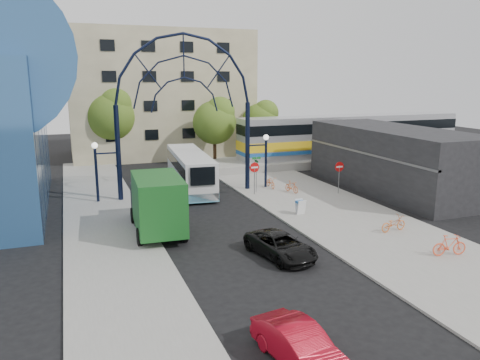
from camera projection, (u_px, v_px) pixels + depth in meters
name	position (u px, v px, depth m)	size (l,w,h in m)	color
ground	(256.00, 260.00, 23.32)	(120.00, 120.00, 0.00)	black
sidewalk_east	(348.00, 220.00, 29.68)	(8.00, 56.00, 0.12)	gray
plaza_west	(110.00, 236.00, 26.59)	(5.00, 50.00, 0.12)	gray
gateway_arch	(184.00, 82.00, 34.30)	(13.64, 0.44, 12.10)	black
stop_sign	(255.00, 170.00, 35.51)	(0.80, 0.07, 2.50)	slate
do_not_enter_sign	(339.00, 170.00, 35.79)	(0.76, 0.07, 2.48)	slate
street_name_sign	(256.00, 167.00, 36.16)	(0.70, 0.70, 2.80)	slate
sandwich_board	(300.00, 205.00, 30.53)	(0.55, 0.61, 0.99)	white
commercial_block_east	(394.00, 159.00, 37.37)	(6.00, 16.00, 5.00)	black
apartment_block	(159.00, 94.00, 54.52)	(20.00, 12.10, 14.00)	tan
train_platform	(350.00, 158.00, 50.17)	(32.00, 5.00, 0.80)	gray
train_car	(352.00, 135.00, 49.63)	(25.10, 3.05, 4.20)	#B7B7BC
tree_north_a	(216.00, 120.00, 48.15)	(4.48, 4.48, 7.00)	#382314
tree_north_b	(112.00, 113.00, 48.28)	(5.12, 5.12, 8.00)	#382314
tree_north_c	(262.00, 120.00, 52.09)	(4.16, 4.16, 6.50)	#382314
city_bus	(190.00, 170.00, 37.93)	(3.31, 10.98, 2.97)	silver
green_truck	(156.00, 203.00, 27.21)	(2.98, 7.06, 3.50)	black
black_suv	(280.00, 246.00, 23.54)	(2.03, 4.40, 1.22)	black
red_sedan	(300.00, 346.00, 14.68)	(1.36, 3.91, 1.29)	maroon
bike_near_a	(271.00, 182.00, 38.04)	(0.59, 1.68, 0.88)	orange
bike_near_b	(292.00, 187.00, 36.42)	(0.42, 1.49, 0.89)	#D35E2A
bike_far_a	(393.00, 224.00, 27.19)	(0.62, 1.77, 0.93)	orange
bike_far_b	(450.00, 245.00, 23.43)	(0.51, 1.82, 1.09)	#FA5732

